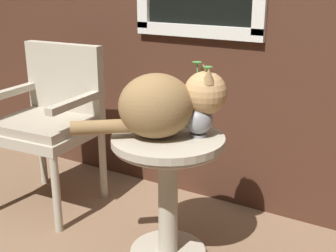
{
  "coord_description": "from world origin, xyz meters",
  "views": [
    {
      "loc": [
        1.15,
        -1.54,
        1.33
      ],
      "look_at": [
        0.16,
        0.11,
        0.68
      ],
      "focal_mm": 48.01,
      "sensor_mm": 36.0,
      "label": 1
    }
  ],
  "objects": [
    {
      "name": "wicker_chair",
      "position": [
        -0.73,
        0.27,
        0.55
      ],
      "size": [
        0.56,
        0.52,
        0.95
      ],
      "color": "#B2A893",
      "rests_on": "ground_plane"
    },
    {
      "name": "pewter_vase_with_ivy",
      "position": [
        0.27,
        0.19,
        0.73
      ],
      "size": [
        0.13,
        0.13,
        0.33
      ],
      "color": "gray",
      "rests_on": "wicker_side_table"
    },
    {
      "name": "cat",
      "position": [
        0.15,
        0.1,
        0.79
      ],
      "size": [
        0.59,
        0.5,
        0.32
      ],
      "color": "olive",
      "rests_on": "wicker_side_table"
    },
    {
      "name": "wicker_side_table",
      "position": [
        0.16,
        0.11,
        0.44
      ],
      "size": [
        0.52,
        0.52,
        0.63
      ],
      "color": "#B2A893",
      "rests_on": "ground_plane"
    }
  ]
}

